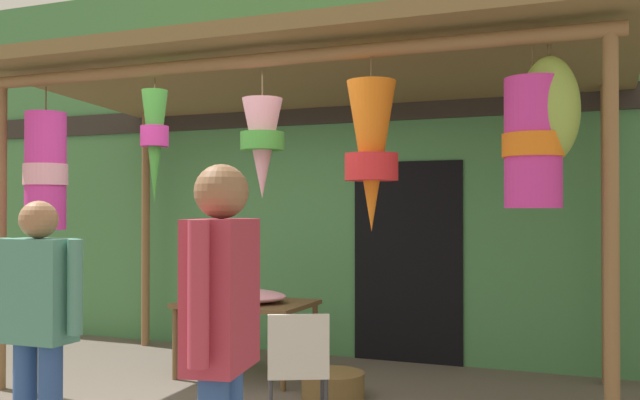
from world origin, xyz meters
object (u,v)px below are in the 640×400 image
(folding_chair, at_px, (298,363))
(wicker_basket_by_table, at_px, (333,385))
(customer_foreground, at_px, (221,329))
(display_table, at_px, (247,309))
(flower_heap_on_table, at_px, (244,296))
(vendor_in_orange, at_px, (38,316))

(folding_chair, bearing_deg, wicker_basket_by_table, 97.75)
(folding_chair, relative_size, customer_foreground, 0.49)
(display_table, relative_size, customer_foreground, 0.68)
(flower_heap_on_table, relative_size, folding_chair, 0.99)
(vendor_in_orange, bearing_deg, flower_heap_on_table, 91.30)
(flower_heap_on_table, relative_size, vendor_in_orange, 0.53)
(flower_heap_on_table, height_order, vendor_in_orange, vendor_in_orange)
(flower_heap_on_table, relative_size, customer_foreground, 0.49)
(folding_chair, height_order, wicker_basket_by_table, folding_chair)
(folding_chair, bearing_deg, flower_heap_on_table, 129.45)
(display_table, bearing_deg, folding_chair, -51.62)
(display_table, height_order, vendor_in_orange, vendor_in_orange)
(display_table, bearing_deg, vendor_in_orange, -88.73)
(folding_chair, relative_size, wicker_basket_by_table, 1.65)
(folding_chair, height_order, vendor_in_orange, vendor_in_orange)
(flower_heap_on_table, distance_m, customer_foreground, 3.40)
(flower_heap_on_table, bearing_deg, wicker_basket_by_table, -18.86)
(flower_heap_on_table, xyz_separation_m, wicker_basket_by_table, (0.99, -0.34, -0.63))
(display_table, distance_m, wicker_basket_by_table, 1.18)
(customer_foreground, bearing_deg, vendor_in_orange, 161.95)
(wicker_basket_by_table, bearing_deg, display_table, 158.42)
(vendor_in_orange, bearing_deg, customer_foreground, -18.05)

